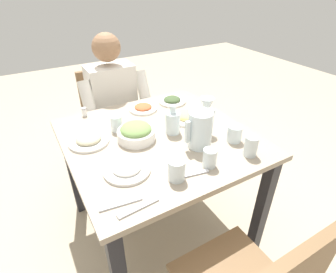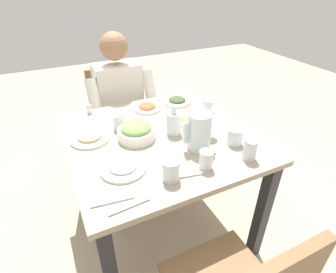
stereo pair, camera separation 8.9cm
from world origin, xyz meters
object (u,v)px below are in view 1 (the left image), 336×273
diner_near (118,111)px  salad_bowl (136,132)px  salt_shaker (84,112)px  plate_fries (186,116)px  plate_dolmas (172,100)px  water_pitcher (200,130)px  oil_carafe (173,123)px  water_glass_far_right (251,146)px  water_glass_near_left (210,158)px  plate_rice_curry (143,108)px  plate_yoghurt (127,168)px  plate_beans (89,140)px  water_glass_near_right (117,123)px  chair_near (110,118)px  water_glass_far_left (177,170)px  water_glass_by_pitcher (234,134)px  dining_table (159,153)px

diner_near → salad_bowl: (0.10, 0.56, 0.14)m
diner_near → salt_shaker: (0.26, 0.15, 0.13)m
plate_fries → plate_dolmas: 0.25m
water_pitcher → oil_carafe: (0.05, -0.18, -0.04)m
plate_fries → oil_carafe: (0.15, 0.09, 0.04)m
water_glass_far_right → water_glass_near_left: 0.22m
plate_rice_curry → plate_yoghurt: bearing=57.9°
plate_rice_curry → plate_beans: bearing=26.7°
salad_bowl → water_glass_near_right: size_ratio=2.26×
chair_near → water_glass_far_left: chair_near is taller
water_glass_far_left → water_glass_far_right: bearing=175.9°
plate_fries → plate_beans: 0.58m
salad_bowl → water_glass_far_left: bearing=92.9°
diner_near → plate_dolmas: diner_near is taller
diner_near → oil_carafe: size_ratio=7.02×
plate_rice_curry → plate_dolmas: 0.22m
diner_near → plate_fries: (-0.26, 0.50, 0.12)m
plate_dolmas → water_glass_far_left: size_ratio=1.90×
water_pitcher → oil_carafe: water_pitcher is taller
diner_near → oil_carafe: diner_near is taller
water_glass_far_left → oil_carafe: 0.38m
oil_carafe → salt_shaker: bearing=-50.3°
water_glass_by_pitcher → water_glass_near_left: size_ratio=0.97×
diner_near → plate_fries: bearing=117.6°
water_glass_far_left → water_glass_by_pitcher: (-0.42, -0.11, -0.01)m
plate_dolmas → water_glass_far_right: water_glass_far_right is taller
water_glass_far_right → oil_carafe: size_ratio=0.62×
plate_yoghurt → water_glass_by_pitcher: bearing=175.3°
plate_beans → oil_carafe: (-0.43, 0.13, 0.04)m
diner_near → water_glass_near_left: 0.95m
plate_beans → salt_shaker: salt_shaker is taller
water_glass_near_right → salad_bowl: bearing=111.8°
plate_rice_curry → water_glass_far_left: size_ratio=1.86×
water_glass_far_left → salt_shaker: (0.18, -0.78, -0.02)m
salt_shaker → plate_yoghurt: bearing=91.8°
plate_beans → water_glass_near_right: 0.18m
plate_dolmas → water_glass_far_left: (0.38, 0.68, 0.03)m
chair_near → dining_table: bearing=91.7°
water_glass_by_pitcher → water_glass_near_left: 0.26m
plate_yoghurt → water_glass_far_right: water_glass_far_right is taller
water_pitcher → plate_fries: (-0.10, -0.27, -0.08)m
plate_beans → plate_yoghurt: bearing=104.5°
water_pitcher → plate_rice_curry: 0.53m
water_pitcher → plate_beans: water_pitcher is taller
plate_rice_curry → water_glass_by_pitcher: size_ratio=2.08×
dining_table → water_glass_by_pitcher: water_glass_by_pitcher is taller
dining_table → water_glass_far_right: size_ratio=9.54×
water_glass_far_left → water_pitcher: bearing=-145.6°
plate_beans → diner_near: bearing=-124.9°
salad_bowl → water_glass_near_left: salad_bowl is taller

